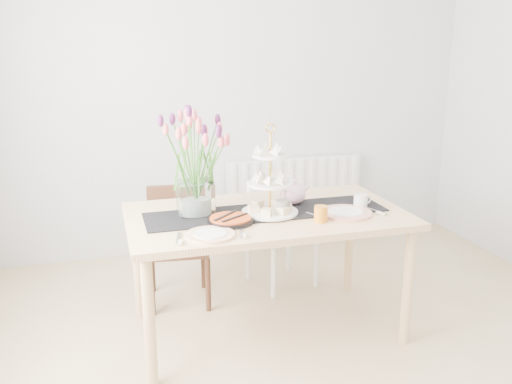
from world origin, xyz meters
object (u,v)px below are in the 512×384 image
object	(u,v)px
mug_orange	(321,214)
plate_left	(210,235)
tart_tin	(231,220)
chair_brown	(177,236)
cake_stand	(270,192)
cream_jug	(361,201)
dining_table	(266,225)
chair_white	(277,224)
teapot	(294,194)
radiator	(294,192)
plate_right	(346,213)
mug_grey	(283,208)
tulip_vase	(194,147)

from	to	relation	value
mug_orange	plate_left	xyz separation A→B (m)	(-0.63, -0.05, -0.04)
tart_tin	chair_brown	bearing A→B (deg)	105.80
cake_stand	cream_jug	size ratio (longest dim) A/B	5.75
dining_table	chair_white	xyz separation A→B (m)	(0.29, 0.68, -0.24)
cream_jug	tart_tin	distance (m)	0.81
teapot	mug_orange	distance (m)	0.35
dining_table	plate_left	xyz separation A→B (m)	(-0.40, -0.29, 0.08)
chair_white	cream_jug	bearing A→B (deg)	-82.88
tart_tin	plate_left	world-z (taller)	tart_tin
radiator	mug_orange	bearing A→B (deg)	-105.52
dining_table	plate_right	bearing A→B (deg)	-19.59
chair_white	plate_right	size ratio (longest dim) A/B	2.50
dining_table	cream_jug	size ratio (longest dim) A/B	19.39
cake_stand	mug_grey	size ratio (longest dim) A/B	5.05
radiator	dining_table	xyz separation A→B (m)	(-0.70, -1.41, 0.22)
dining_table	mug_orange	bearing A→B (deg)	-45.34
chair_brown	cake_stand	distance (m)	0.90
tulip_vase	plate_left	size ratio (longest dim) A/B	2.75
radiator	tart_tin	xyz separation A→B (m)	(-0.94, -1.52, 0.31)
radiator	tulip_vase	xyz separation A→B (m)	(-1.10, -1.32, 0.69)
dining_table	teapot	bearing A→B (deg)	26.76
plate_left	plate_right	bearing A→B (deg)	9.75
dining_table	mug_orange	world-z (taller)	mug_orange
chair_brown	dining_table	bearing A→B (deg)	-47.21
tart_tin	mug_grey	world-z (taller)	mug_grey
chair_white	mug_orange	distance (m)	0.99
chair_white	tart_tin	bearing A→B (deg)	-137.51
radiator	tart_tin	size ratio (longest dim) A/B	4.70
tart_tin	mug_grey	bearing A→B (deg)	5.13
tart_tin	mug_orange	xyz separation A→B (m)	(0.48, -0.13, 0.03)
tart_tin	plate_right	xyz separation A→B (m)	(0.67, -0.04, -0.01)
teapot	mug_grey	distance (m)	0.24
chair_brown	radiator	bearing A→B (deg)	41.56
cream_jug	tart_tin	world-z (taller)	cream_jug
chair_white	teapot	world-z (taller)	teapot
dining_table	tulip_vase	distance (m)	0.62
mug_grey	chair_brown	bearing A→B (deg)	89.70
tulip_vase	plate_left	xyz separation A→B (m)	(0.01, -0.38, -0.38)
radiator	cream_jug	bearing A→B (deg)	-94.92
dining_table	cream_jug	bearing A→B (deg)	-6.23
chair_brown	teapot	distance (m)	0.90
tulip_vase	cream_jug	xyz separation A→B (m)	(0.97, -0.15, -0.35)
plate_left	mug_orange	bearing A→B (deg)	4.94
dining_table	chair_brown	xyz separation A→B (m)	(-0.44, 0.60, -0.23)
cake_stand	plate_left	distance (m)	0.50
chair_brown	cream_jug	distance (m)	1.26
cake_stand	chair_white	bearing A→B (deg)	68.31
teapot	cake_stand	bearing A→B (deg)	-163.42
chair_brown	mug_grey	distance (m)	0.93
teapot	tart_tin	world-z (taller)	teapot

